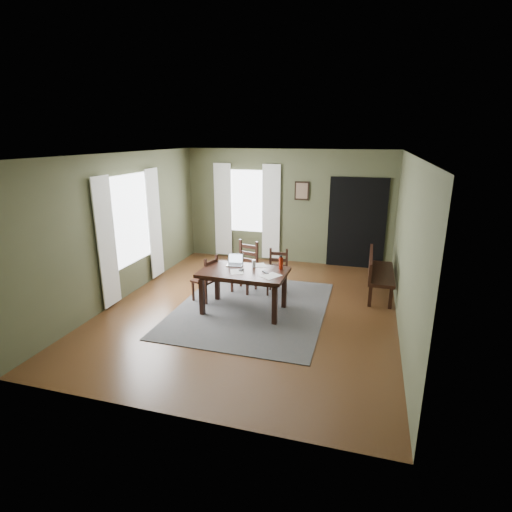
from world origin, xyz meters
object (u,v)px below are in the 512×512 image
(dining_table, at_px, (244,276))
(chair_end, at_px, (206,279))
(water_bottle, at_px, (281,263))
(chair_back_left, at_px, (245,267))
(laptop, at_px, (235,262))
(bench, at_px, (377,270))
(chair_back_right, at_px, (277,272))

(dining_table, xyz_separation_m, chair_end, (-0.81, 0.25, -0.23))
(dining_table, relative_size, water_bottle, 6.00)
(dining_table, distance_m, chair_back_left, 1.02)
(chair_back_left, relative_size, laptop, 3.17)
(chair_end, xyz_separation_m, bench, (3.05, 1.21, 0.06))
(dining_table, height_order, chair_back_right, chair_back_right)
(chair_back_right, bearing_deg, laptop, -134.41)
(dining_table, relative_size, laptop, 4.83)
(laptop, distance_m, water_bottle, 0.85)
(chair_back_right, bearing_deg, bench, 9.81)
(chair_back_right, height_order, laptop, laptop)
(dining_table, bearing_deg, chair_back_right, 70.74)
(chair_back_right, distance_m, water_bottle, 0.90)
(chair_end, distance_m, chair_back_left, 0.89)
(chair_back_left, relative_size, water_bottle, 3.94)
(laptop, xyz_separation_m, water_bottle, (0.85, -0.03, 0.06))
(laptop, height_order, water_bottle, water_bottle)
(chair_back_right, height_order, water_bottle, water_bottle)
(dining_table, relative_size, chair_end, 1.72)
(bench, bearing_deg, chair_back_right, 103.53)
(chair_back_left, xyz_separation_m, chair_back_right, (0.65, 0.04, -0.06))
(chair_back_right, xyz_separation_m, water_bottle, (0.23, -0.75, 0.44))
(chair_back_right, bearing_deg, chair_end, -151.06)
(bench, distance_m, water_bottle, 2.07)
(dining_table, relative_size, chair_back_left, 1.52)
(chair_end, relative_size, laptop, 2.81)
(bench, distance_m, laptop, 2.77)
(chair_back_left, bearing_deg, chair_end, -114.73)
(chair_back_left, distance_m, laptop, 0.75)
(chair_back_left, distance_m, chair_back_right, 0.65)
(chair_back_left, height_order, water_bottle, water_bottle)
(bench, bearing_deg, dining_table, 123.01)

